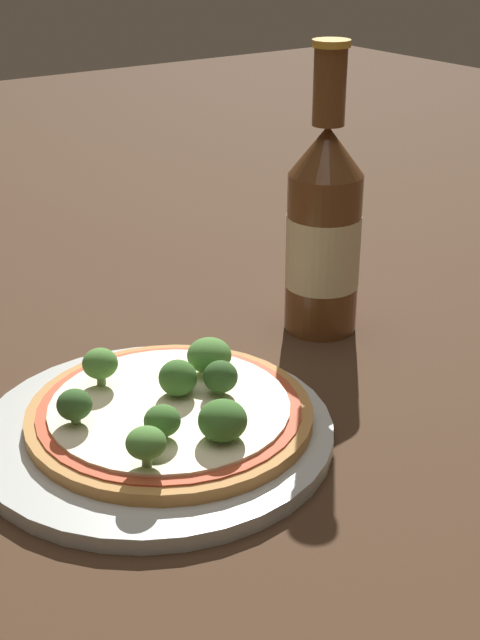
# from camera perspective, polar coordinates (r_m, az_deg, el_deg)

# --- Properties ---
(ground_plane) EXTENTS (3.00, 3.00, 0.00)m
(ground_plane) POSITION_cam_1_polar(r_m,az_deg,el_deg) (0.67, -6.48, -7.98)
(ground_plane) COLOR #3D2819
(plate) EXTENTS (0.26, 0.26, 0.01)m
(plate) POSITION_cam_1_polar(r_m,az_deg,el_deg) (0.67, -5.44, -7.11)
(plate) COLOR #B2B7B2
(plate) RESTS_ON ground_plane
(pizza) EXTENTS (0.21, 0.21, 0.01)m
(pizza) POSITION_cam_1_polar(r_m,az_deg,el_deg) (0.67, -4.35, -6.07)
(pizza) COLOR #B77F42
(pizza) RESTS_ON plate
(broccoli_floret_0) EXTENTS (0.03, 0.03, 0.03)m
(broccoli_floret_0) POSITION_cam_1_polar(r_m,az_deg,el_deg) (0.67, -4.00, -3.72)
(broccoli_floret_0) COLOR #6B8E51
(broccoli_floret_0) RESTS_ON pizza
(broccoli_floret_1) EXTENTS (0.03, 0.03, 0.03)m
(broccoli_floret_1) POSITION_cam_1_polar(r_m,az_deg,el_deg) (0.62, -1.12, -6.45)
(broccoli_floret_1) COLOR #6B8E51
(broccoli_floret_1) RESTS_ON pizza
(broccoli_floret_2) EXTENTS (0.03, 0.03, 0.03)m
(broccoli_floret_2) POSITION_cam_1_polar(r_m,az_deg,el_deg) (0.69, -9.14, -2.85)
(broccoli_floret_2) COLOR #6B8E51
(broccoli_floret_2) RESTS_ON pizza
(broccoli_floret_3) EXTENTS (0.03, 0.03, 0.03)m
(broccoli_floret_3) POSITION_cam_1_polar(r_m,az_deg,el_deg) (0.65, -10.55, -5.37)
(broccoli_floret_3) COLOR #6B8E51
(broccoli_floret_3) RESTS_ON pizza
(broccoli_floret_4) EXTENTS (0.03, 0.03, 0.02)m
(broccoli_floret_4) POSITION_cam_1_polar(r_m,az_deg,el_deg) (0.62, -5.32, -6.56)
(broccoli_floret_4) COLOR #6B8E51
(broccoli_floret_4) RESTS_ON pizza
(broccoli_floret_5) EXTENTS (0.04, 0.04, 0.03)m
(broccoli_floret_5) POSITION_cam_1_polar(r_m,az_deg,el_deg) (0.70, -1.98, -2.29)
(broccoli_floret_5) COLOR #6B8E51
(broccoli_floret_5) RESTS_ON pizza
(broccoli_floret_6) EXTENTS (0.03, 0.03, 0.03)m
(broccoli_floret_6) POSITION_cam_1_polar(r_m,az_deg,el_deg) (0.67, -1.25, -3.66)
(broccoli_floret_6) COLOR #6B8E51
(broccoli_floret_6) RESTS_ON pizza
(broccoli_floret_7) EXTENTS (0.03, 0.03, 0.03)m
(broccoli_floret_7) POSITION_cam_1_polar(r_m,az_deg,el_deg) (0.59, -6.03, -7.85)
(broccoli_floret_7) COLOR #6B8E51
(broccoli_floret_7) RESTS_ON pizza
(beer_bottle) EXTENTS (0.07, 0.07, 0.26)m
(beer_bottle) POSITION_cam_1_polar(r_m,az_deg,el_deg) (0.81, 5.38, 5.78)
(beer_bottle) COLOR #563319
(beer_bottle) RESTS_ON ground_plane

